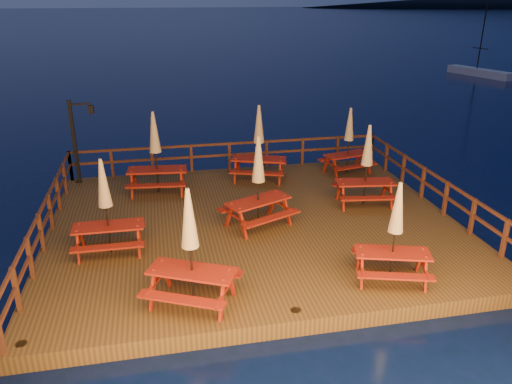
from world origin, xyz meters
TOP-DOWN VIEW (x-y plane):
  - ground at (0.00, 0.00)m, footprint 500.00×500.00m
  - deck at (0.00, 0.00)m, footprint 12.00×10.00m
  - deck_piles at (0.00, 0.00)m, footprint 11.44×9.44m
  - railing at (0.00, 1.78)m, footprint 11.80×9.75m
  - lamp_post at (-5.39, 4.55)m, footprint 0.85×0.18m
  - sailboat at (25.42, 26.26)m, footprint 2.79×6.26m
  - picnic_table_0 at (0.88, 3.52)m, footprint 2.35×2.14m
  - picnic_table_1 at (-4.10, -1.09)m, footprint 1.83×1.51m
  - picnic_table_2 at (-2.15, -3.85)m, footprint 2.39×2.24m
  - picnic_table_3 at (3.75, 0.59)m, footprint 2.04×1.76m
  - picnic_table_4 at (4.33, 3.59)m, footprint 2.04×1.80m
  - picnic_table_5 at (0.07, -0.29)m, footprint 2.38×2.21m
  - picnic_table_6 at (2.56, -3.85)m, footprint 2.08×1.87m
  - picnic_table_7 at (-2.77, 3.01)m, footprint 2.13×1.82m

SIDE VIEW (x-z plane):
  - deck_piles at x=0.00m, z-range -1.00..0.40m
  - ground at x=0.00m, z-range 0.00..0.00m
  - deck at x=0.00m, z-range 0.00..0.40m
  - sailboat at x=25.42m, z-range -4.31..4.93m
  - railing at x=0.00m, z-range 0.61..1.71m
  - picnic_table_6 at x=2.56m, z-range 0.45..2.94m
  - picnic_table_4 at x=4.33m, z-range 0.45..2.96m
  - picnic_table_1 at x=-4.10m, z-range 0.45..3.04m
  - picnic_table_3 at x=3.75m, z-range 0.45..3.09m
  - picnic_table_2 at x=-2.15m, z-range 0.45..3.17m
  - picnic_table_5 at x=0.07m, z-range 0.45..3.18m
  - picnic_table_0 at x=0.88m, z-range 0.45..3.22m
  - picnic_table_7 at x=-2.77m, z-range 0.46..3.27m
  - lamp_post at x=-5.39m, z-range 0.70..3.70m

